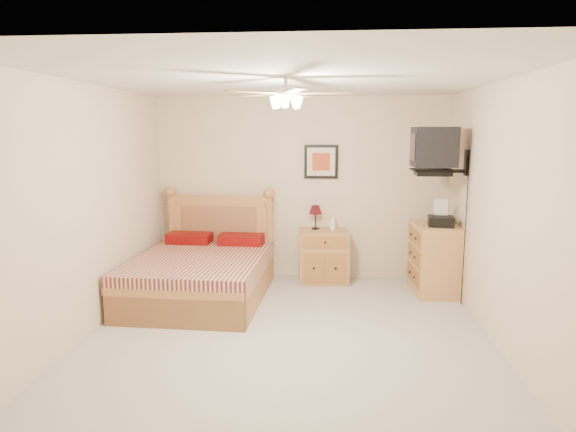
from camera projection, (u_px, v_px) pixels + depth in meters
The scene contains 17 objects.
floor at pixel (288, 338), 5.09m from camera, with size 4.50×4.50×0.00m, color #AAA39A.
ceiling at pixel (288, 79), 4.68m from camera, with size 4.00×4.50×0.04m, color white.
wall_back at pixel (301, 188), 7.09m from camera, with size 4.00×0.04×2.50m, color beige.
wall_front at pixel (251, 283), 2.67m from camera, with size 4.00×0.04×2.50m, color beige.
wall_left at pixel (86, 211), 5.05m from camera, with size 0.04×4.50×2.50m, color beige.
wall_right at pixel (504, 217), 4.72m from camera, with size 0.04×4.50×2.50m, color beige.
bed at pixel (200, 248), 6.18m from camera, with size 1.51×1.98×1.28m, color #AA6B37, non-canonical shape.
nightstand at pixel (324, 256), 6.97m from camera, with size 0.66×0.49×0.71m, color #A6683C.
table_lamp at pixel (315, 217), 6.99m from camera, with size 0.18×0.18×0.33m, color #4E0E14, non-canonical shape.
lotion_bottle at pixel (333, 222), 6.93m from camera, with size 0.08×0.08×0.21m, color white.
framed_picture at pixel (321, 162), 6.99m from camera, with size 0.46×0.04×0.46m, color black.
dresser at pixel (435, 259), 6.48m from camera, with size 0.52×0.75×0.88m, color #BA7D4B.
fax_machine at pixel (441, 213), 6.25m from camera, with size 0.30×0.32×0.32m, color black, non-canonical shape.
magazine_lower at pixel (432, 220), 6.66m from camera, with size 0.20×0.27×0.03m, color beige.
magazine_upper at pixel (435, 218), 6.67m from camera, with size 0.19×0.26×0.02m, color gray.
wall_tv at pixel (447, 150), 5.96m from camera, with size 0.56×0.46×0.58m, color black, non-canonical shape.
ceiling_fan at pixel (286, 93), 4.51m from camera, with size 1.14×1.14×0.28m, color silver, non-canonical shape.
Camera 1 is at (0.41, -4.80, 2.03)m, focal length 32.00 mm.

